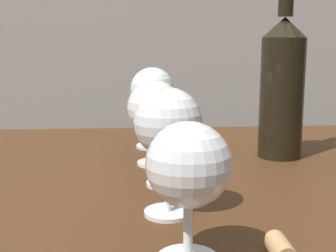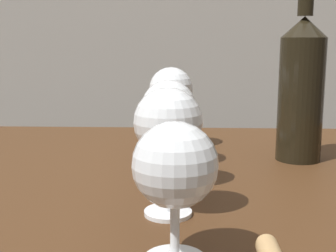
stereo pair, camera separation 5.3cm
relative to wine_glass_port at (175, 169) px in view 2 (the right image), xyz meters
name	(u,v)px [view 2 (the right image)]	position (x,y,z in m)	size (l,w,h in m)	color
dining_table	(131,235)	(-0.08, 0.28, -0.19)	(1.35, 0.79, 0.76)	#472B16
wine_glass_port	(175,169)	(0.00, 0.00, 0.00)	(0.08, 0.08, 0.14)	white
wine_glass_chardonnay	(168,124)	(-0.01, 0.12, 0.02)	(0.08, 0.08, 0.15)	white
wine_glass_white	(175,123)	(-0.01, 0.24, 0.00)	(0.08, 0.08, 0.13)	white
wine_glass_cabernet	(169,109)	(-0.02, 0.35, 0.00)	(0.09, 0.09, 0.14)	white
wine_glass_pinot	(171,91)	(-0.02, 0.47, 0.02)	(0.08, 0.08, 0.16)	white
wine_bottle	(301,87)	(0.21, 0.39, 0.04)	(0.08, 0.08, 0.32)	black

